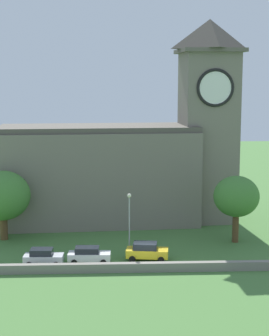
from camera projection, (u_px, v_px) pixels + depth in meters
ground_plane at (138, 226)px, 72.39m from camera, size 200.00×200.00×0.00m
church at (132, 158)px, 73.82m from camera, size 31.95×11.18×26.65m
quay_barrier at (147, 267)px, 55.30m from camera, size 52.88×0.70×0.91m
car_silver at (43, 257)px, 57.13m from camera, size 4.08×2.16×1.75m
car_white at (89, 255)px, 57.99m from camera, size 4.48×2.18×1.66m
car_yellow at (147, 251)px, 58.86m from camera, size 4.63×2.74×1.86m
streetlamp_west_mid at (129, 214)px, 60.27m from camera, size 0.44×0.44×6.75m
tree_by_tower at (236, 197)px, 64.62m from camera, size 5.32×5.32×7.88m
tree_riverside_west at (3, 196)px, 65.72m from camera, size 6.53×6.53×8.29m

